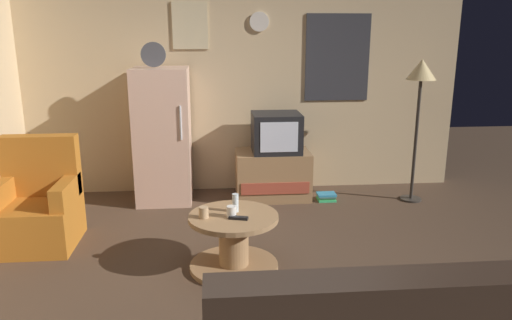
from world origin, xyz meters
TOP-DOWN VIEW (x-y plane):
  - ground_plane at (0.00, 0.00)m, footprint 12.00×12.00m
  - wall_with_art at (0.01, 2.45)m, footprint 5.20×0.12m
  - fridge at (-0.90, 2.04)m, footprint 0.60×0.62m
  - tv_stand at (0.34, 2.02)m, footprint 0.84×0.53m
  - crt_tv at (0.37, 2.02)m, footprint 0.54×0.51m
  - standing_lamp at (1.91, 1.79)m, footprint 0.32×0.32m
  - coffee_table at (-0.19, 0.29)m, footprint 0.72×0.72m
  - wine_glass at (-0.17, 0.37)m, footprint 0.05×0.05m
  - mug_ceramic_white at (-0.21, 0.25)m, footprint 0.08×0.08m
  - mug_ceramic_tan at (-0.42, 0.25)m, footprint 0.08×0.08m
  - remote_control at (-0.16, 0.20)m, footprint 0.16×0.08m
  - armchair at (-1.93, 0.95)m, footprint 0.68×0.68m
  - book_stack at (0.94, 1.86)m, footprint 0.21×0.17m

SIDE VIEW (x-z plane):
  - ground_plane at x=0.00m, z-range 0.00..0.00m
  - book_stack at x=0.94m, z-range 0.00..0.08m
  - coffee_table at x=-0.19m, z-range 0.00..0.46m
  - tv_stand at x=0.34m, z-range 0.00..0.55m
  - armchair at x=-1.93m, z-range -0.14..0.82m
  - remote_control at x=-0.16m, z-range 0.46..0.48m
  - mug_ceramic_white at x=-0.21m, z-range 0.46..0.55m
  - mug_ceramic_tan at x=-0.42m, z-range 0.46..0.55m
  - wine_glass at x=-0.17m, z-range 0.46..0.61m
  - fridge at x=-0.90m, z-range -0.13..1.64m
  - crt_tv at x=0.37m, z-range 0.55..0.99m
  - wall_with_art at x=0.01m, z-range 0.00..2.58m
  - standing_lamp at x=1.91m, z-range 0.56..2.15m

